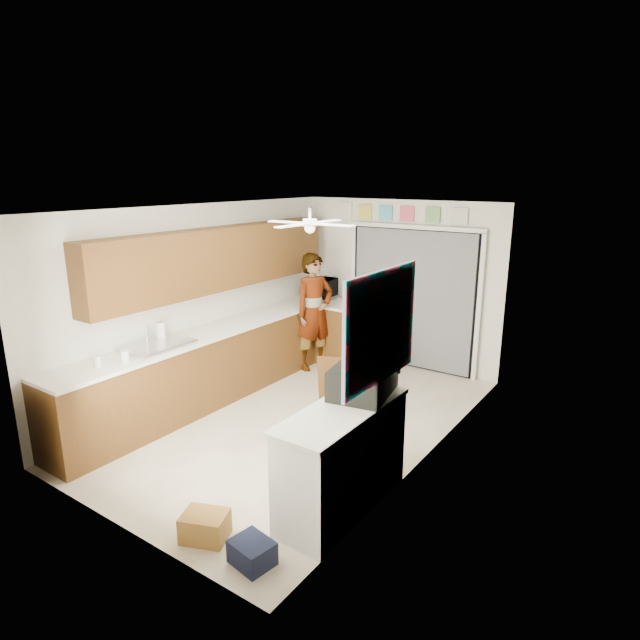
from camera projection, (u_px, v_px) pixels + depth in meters
The scene contains 40 objects.
floor at pixel (301, 419), 6.45m from camera, with size 5.00×5.00×0.00m, color beige.
ceiling at pixel (299, 208), 5.79m from camera, with size 5.00×5.00×0.00m, color white.
wall_back at pixel (399, 284), 8.10m from camera, with size 3.20×3.20×0.00m, color white.
wall_front at pixel (107, 388), 4.14m from camera, with size 3.20×3.20×0.00m, color white.
wall_left at pixel (203, 301), 7.00m from camera, with size 5.00×5.00×0.00m, color white.
wall_right at pixel (431, 343), 5.24m from camera, with size 5.00×5.00×0.00m, color white.
left_base_cabinets at pixel (222, 363), 7.05m from camera, with size 0.60×4.80×0.90m, color brown.
left_countertop at pixel (221, 329), 6.92m from camera, with size 0.62×4.80×0.04m, color white.
upper_cabinets at pixel (220, 258), 6.93m from camera, with size 0.32×4.00×0.80m, color brown.
sink_basin at pixel (158, 346), 6.12m from camera, with size 0.50×0.76×0.06m, color silver.
faucet at pixel (147, 335), 6.20m from camera, with size 0.03×0.03×0.22m, color silver.
peninsula_base at pixel (353, 337), 8.19m from camera, with size 1.00×0.60×0.90m, color brown.
peninsula_top at pixel (353, 307), 8.07m from camera, with size 1.04×0.64×0.04m, color white.
back_opening_recess at pixel (412, 299), 8.00m from camera, with size 2.00×0.06×2.10m, color black.
curtain_panel at pixel (411, 300), 7.96m from camera, with size 1.90×0.03×2.05m, color gray.
door_trim_left at pixel (353, 291), 8.53m from camera, with size 0.06×0.04×2.10m, color white.
door_trim_right at pixel (479, 309), 7.41m from camera, with size 0.06×0.04×2.10m, color white.
door_trim_head at pixel (415, 227), 7.69m from camera, with size 2.10×0.04×0.06m, color white.
header_frame_0 at pixel (365, 212), 8.13m from camera, with size 0.22×0.02×0.22m, color #D1CB45.
header_frame_1 at pixel (385, 213), 7.94m from camera, with size 0.22×0.02×0.22m, color #4FAFD3.
header_frame_2 at pixel (407, 214), 7.75m from camera, with size 0.22×0.02×0.22m, color #DE5366.
header_frame_3 at pixel (433, 215), 7.53m from camera, with size 0.22×0.02×0.22m, color #6AA75F.
header_frame_4 at pixel (460, 216), 7.31m from camera, with size 0.22×0.02×0.22m, color silver.
route66_sign at pixel (346, 211), 8.33m from camera, with size 0.22×0.02×0.26m, color silver.
right_counter_base at pixel (343, 461), 4.64m from camera, with size 0.50×1.40×0.90m, color white.
right_counter_top at pixel (342, 411), 4.52m from camera, with size 0.54×1.44×0.04m, color white.
abstract_painting at pixel (381, 327), 4.36m from camera, with size 0.03×1.15×0.95m, color #E0528B.
ceiling_fan at pixel (310, 224), 6.00m from camera, with size 1.14×1.14×0.24m, color white.
microwave at pixel (322, 288), 8.63m from camera, with size 0.51×0.35×0.28m, color black.
jar_a at pixel (125, 356), 5.62m from camera, with size 0.09×0.09×0.12m, color silver.
jar_b at pixel (98, 361), 5.49m from camera, with size 0.07×0.07×0.11m, color silver.
paper_towel_roll at pixel (161, 332), 6.33m from camera, with size 0.10×0.10×0.23m, color white.
suitcase at pixel (363, 380), 4.79m from camera, with size 0.48×0.64×0.27m, color black.
suitcase_rim at pixel (363, 391), 4.82m from camera, with size 0.44×0.58×0.02m, color yellow.
suitcase_lid at pixel (379, 345), 4.95m from camera, with size 0.42×0.03×0.50m, color black.
cardboard_box at pixel (205, 526), 4.31m from camera, with size 0.36×0.27×0.22m, color olive.
navy_crate at pixel (252, 552), 4.04m from camera, with size 0.31×0.26×0.19m, color black.
cabinet_door_panel at pixel (335, 380), 6.79m from camera, with size 0.44×0.03×0.66m, color brown.
man at pixel (314, 312), 7.94m from camera, with size 0.64×0.42×1.76m, color white.
dog at pixel (354, 394), 6.67m from camera, with size 0.22×0.51×0.40m, color black.
Camera 1 is at (3.56, -4.72, 2.85)m, focal length 30.00 mm.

